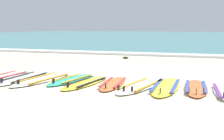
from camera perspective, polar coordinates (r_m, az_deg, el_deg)
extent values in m
plane|color=beige|center=(7.39, -1.85, -3.25)|extent=(80.00, 80.00, 0.00)
cube|color=teal|center=(44.81, 15.51, 6.04)|extent=(80.00, 60.00, 0.10)
cube|color=white|center=(15.43, 9.12, 2.81)|extent=(80.00, 0.88, 0.11)
ellipsoid|color=white|center=(9.33, -19.05, -1.09)|extent=(0.58, 2.21, 0.07)
cube|color=#D13838|center=(9.45, -20.02, -0.78)|extent=(0.10, 1.54, 0.01)
cube|color=#D13838|center=(9.21, -18.08, -0.91)|extent=(0.10, 1.54, 0.01)
ellipsoid|color=silver|center=(8.85, -15.93, -1.44)|extent=(0.66, 2.46, 0.07)
cube|color=black|center=(8.96, -17.12, -1.10)|extent=(0.12, 1.72, 0.01)
cube|color=black|center=(8.72, -14.73, -1.26)|extent=(0.12, 1.72, 0.01)
cube|color=black|center=(8.07, -19.68, -1.86)|extent=(0.01, 0.09, 0.11)
ellipsoid|color=silver|center=(8.56, -12.56, -1.64)|extent=(0.86, 2.60, 0.07)
cube|color=gold|center=(8.69, -13.79, -1.26)|extent=(0.25, 1.79, 0.01)
cube|color=gold|center=(8.42, -11.31, -1.48)|extent=(0.25, 1.79, 0.01)
cube|color=black|center=(7.78, -16.90, -2.10)|extent=(0.02, 0.09, 0.11)
ellipsoid|color=#2DB793|center=(8.37, -7.43, -1.73)|extent=(0.77, 2.15, 0.07)
cube|color=gold|center=(8.46, -8.51, -1.36)|extent=(0.25, 1.47, 0.01)
cube|color=gold|center=(8.26, -6.33, -1.55)|extent=(0.25, 1.47, 0.01)
cube|color=black|center=(7.69, -10.76, -2.00)|extent=(0.02, 0.09, 0.11)
ellipsoid|color=yellow|center=(7.84, -4.85, -2.36)|extent=(0.74, 2.17, 0.07)
cube|color=black|center=(7.93, -6.06, -1.96)|extent=(0.22, 1.49, 0.01)
cube|color=black|center=(7.74, -3.62, -2.17)|extent=(0.22, 1.49, 0.01)
cube|color=black|center=(7.12, -8.13, -2.74)|extent=(0.02, 0.09, 0.11)
ellipsoid|color=orange|center=(7.72, 0.22, -2.49)|extent=(0.70, 2.04, 0.07)
cube|color=#D13838|center=(7.76, -1.08, -2.14)|extent=(0.21, 1.40, 0.01)
cube|color=#D13838|center=(7.68, 1.53, -2.24)|extent=(0.21, 1.40, 0.01)
cube|color=black|center=(6.96, -1.18, -2.92)|extent=(0.02, 0.09, 0.11)
ellipsoid|color=white|center=(7.48, 5.44, -2.88)|extent=(1.02, 2.47, 0.07)
cube|color=gold|center=(7.56, 3.95, -2.43)|extent=(0.39, 1.67, 0.01)
cube|color=gold|center=(7.39, 6.98, -2.71)|extent=(0.39, 1.67, 0.01)
cube|color=black|center=(6.63, 2.20, -3.47)|extent=(0.03, 0.09, 0.11)
cube|color=black|center=(6.76, 1.19, -3.25)|extent=(0.03, 0.09, 0.11)
cube|color=black|center=(6.62, 3.71, -3.52)|extent=(0.03, 0.09, 0.11)
ellipsoid|color=yellow|center=(7.45, 9.90, -3.02)|extent=(0.68, 2.44, 0.07)
cube|color=#334CB2|center=(7.47, 8.24, -2.63)|extent=(0.14, 1.70, 0.01)
cube|color=#334CB2|center=(7.42, 11.58, -2.78)|extent=(0.14, 1.70, 0.01)
cube|color=black|center=(6.51, 8.89, -3.79)|extent=(0.01, 0.09, 0.11)
ellipsoid|color=orange|center=(7.46, 15.19, -3.17)|extent=(0.69, 2.16, 0.07)
cube|color=#334CB2|center=(7.45, 13.73, -2.81)|extent=(0.19, 1.49, 0.01)
cube|color=#334CB2|center=(7.45, 16.67, -2.91)|extent=(0.19, 1.49, 0.01)
cube|color=black|center=(6.62, 15.31, -3.78)|extent=(0.02, 0.09, 0.11)
cube|color=black|center=(6.68, 14.05, -3.63)|extent=(0.02, 0.09, 0.11)
cube|color=black|center=(6.69, 16.56, -3.71)|extent=(0.02, 0.09, 0.11)
cube|color=purple|center=(7.16, 18.80, -3.45)|extent=(0.22, 1.48, 0.01)
cube|color=black|center=(6.41, 19.91, -4.38)|extent=(0.02, 0.09, 0.11)
ellipsoid|color=#2D381E|center=(13.88, 2.52, 2.29)|extent=(0.27, 0.22, 0.10)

